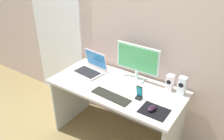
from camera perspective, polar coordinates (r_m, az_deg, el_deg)
name	(u,v)px	position (r m, az deg, el deg)	size (l,w,h in m)	color
ground_plane	(116,137)	(2.91, 0.98, -15.78)	(8.00, 8.00, 0.00)	olive
wall_back	(137,27)	(2.52, 5.93, 10.32)	(6.00, 0.04, 2.50)	#C6AC9E
door_left	(57,29)	(3.26, -13.04, 9.58)	(0.82, 0.02, 2.02)	white
desk	(116,98)	(2.55, 1.08, -6.64)	(1.40, 0.66, 0.72)	beige
monitor	(137,61)	(2.48, 6.12, 2.16)	(0.49, 0.14, 0.40)	silver
speaker_right	(182,86)	(2.40, 16.42, -3.61)	(0.08, 0.07, 0.18)	white
speaker_near_monitor	(170,82)	(2.43, 13.69, -2.91)	(0.07, 0.07, 0.17)	white
laptop	(91,68)	(2.71, -5.15, 0.49)	(0.35, 0.31, 0.23)	silver
keyboard_external	(111,96)	(2.30, -0.30, -6.26)	(0.41, 0.12, 0.01)	black
mousepad	(154,111)	(2.16, 10.07, -9.67)	(0.25, 0.20, 0.00)	black
mouse	(152,108)	(2.15, 9.53, -9.05)	(0.06, 0.10, 0.04)	black
phone_in_dock	(139,94)	(2.27, 6.52, -5.79)	(0.06, 0.05, 0.14)	black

